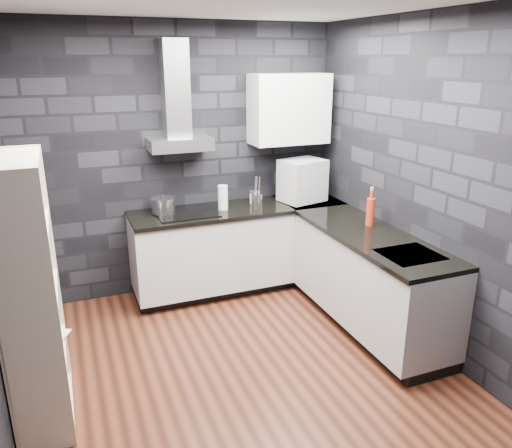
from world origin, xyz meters
TOP-DOWN VIEW (x-y plane):
  - ground at (0.00, 0.00)m, footprint 3.20×3.20m
  - ceiling at (0.00, 0.00)m, footprint 3.20×3.20m
  - wall_back at (0.00, 1.62)m, footprint 3.20×0.05m
  - wall_front at (0.00, -1.62)m, footprint 3.20×0.05m
  - wall_right at (1.62, 0.00)m, footprint 0.05×3.20m
  - toekick_back at (0.50, 1.34)m, footprint 2.18×0.50m
  - toekick_right at (1.34, 0.10)m, footprint 0.50×1.78m
  - counter_back_cab at (0.50, 1.30)m, footprint 2.20×0.60m
  - counter_right_cab at (1.30, 0.10)m, footprint 0.60×1.80m
  - counter_back_top at (0.50, 1.29)m, footprint 2.20×0.62m
  - counter_right_top at (1.29, 0.10)m, footprint 0.62×1.80m
  - counter_corner_top at (1.30, 1.30)m, footprint 0.62×0.62m
  - hood_body at (-0.05, 1.43)m, footprint 0.60×0.34m
  - hood_chimney at (-0.05, 1.50)m, footprint 0.24×0.20m
  - upper_cabinet at (1.10, 1.43)m, footprint 0.80×0.35m
  - cooktop at (-0.05, 1.30)m, footprint 0.58×0.50m
  - sink_rim at (1.30, -0.40)m, footprint 0.44×0.40m
  - pot at (-0.26, 1.36)m, footprint 0.28×0.28m
  - glass_vase at (0.33, 1.29)m, footprint 0.13×0.13m
  - storage_jar at (0.70, 1.39)m, footprint 0.11×0.11m
  - utensil_crock at (0.67, 1.23)m, footprint 0.12×0.12m
  - appliance_garage at (1.20, 1.27)m, footprint 0.50×0.43m
  - red_bottle at (1.41, 0.32)m, footprint 0.09×0.09m
  - bookshelf at (-1.42, -0.09)m, footprint 0.59×0.87m
  - fruit_bowl at (-1.42, -0.15)m, footprint 0.27×0.27m
  - book_red at (-1.43, 0.10)m, footprint 0.15×0.10m
  - book_second at (-1.43, 0.11)m, footprint 0.17×0.10m

SIDE VIEW (x-z plane):
  - ground at x=0.00m, z-range 0.00..0.00m
  - toekick_back at x=0.50m, z-range 0.00..0.10m
  - toekick_right at x=1.34m, z-range 0.00..0.10m
  - counter_back_cab at x=0.50m, z-range 0.10..0.86m
  - counter_right_cab at x=1.30m, z-range 0.10..0.86m
  - book_red at x=-1.43m, z-range 0.46..0.68m
  - book_second at x=-1.43m, z-range 0.47..0.72m
  - counter_back_top at x=0.50m, z-range 0.86..0.90m
  - counter_right_top at x=1.29m, z-range 0.86..0.90m
  - counter_corner_top at x=1.30m, z-range 0.86..0.90m
  - sink_rim at x=1.30m, z-range 0.89..0.90m
  - bookshelf at x=-1.42m, z-range 0.00..1.80m
  - cooktop at x=-0.05m, z-range 0.90..0.91m
  - fruit_bowl at x=-1.42m, z-range 0.91..0.96m
  - storage_jar at x=0.70m, z-range 0.90..1.01m
  - utensil_crock at x=0.67m, z-range 0.90..1.04m
  - pot at x=-0.26m, z-range 0.91..1.04m
  - glass_vase at x=0.33m, z-range 0.90..1.14m
  - red_bottle at x=1.41m, z-range 0.90..1.15m
  - appliance_garage at x=1.20m, z-range 0.91..1.34m
  - wall_back at x=0.00m, z-range 0.00..2.70m
  - wall_front at x=0.00m, z-range 0.00..2.70m
  - wall_right at x=1.62m, z-range 0.00..2.70m
  - hood_body at x=-0.05m, z-range 1.50..1.62m
  - upper_cabinet at x=1.10m, z-range 1.50..2.20m
  - hood_chimney at x=-0.05m, z-range 1.62..2.52m
  - ceiling at x=0.00m, z-range 2.70..2.70m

